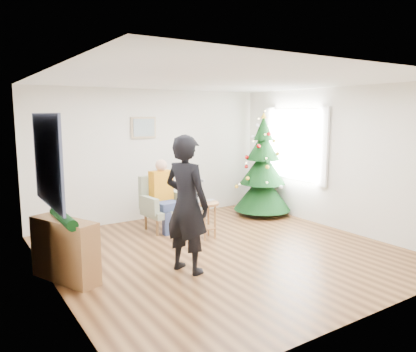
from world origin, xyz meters
TOP-DOWN VIEW (x-y plane):
  - floor at (0.00, 0.00)m, footprint 5.00×5.00m
  - ceiling at (0.00, 0.00)m, footprint 5.00×5.00m
  - wall_back at (0.00, 2.50)m, footprint 5.00×0.00m
  - wall_front at (0.00, -2.50)m, footprint 5.00×0.00m
  - wall_left at (-2.50, 0.00)m, footprint 0.00×5.00m
  - wall_right at (2.50, 0.00)m, footprint 0.00×5.00m
  - window_panel at (2.47, 1.00)m, footprint 0.04×1.30m
  - curtains at (2.44, 1.00)m, footprint 0.05×1.75m
  - christmas_tree at (2.04, 1.48)m, footprint 1.19×1.19m
  - stool at (0.15, 0.72)m, footprint 0.42×0.42m
  - laptop at (0.15, 0.72)m, footprint 0.35×0.23m
  - armchair at (-0.24, 1.60)m, footprint 0.79×0.73m
  - seated_person at (-0.23, 1.55)m, footprint 0.43×0.61m
  - standing_man at (-0.87, -0.38)m, footprint 0.66×0.79m
  - game_controller at (-0.68, -0.41)m, footprint 0.08×0.13m
  - console at (-2.33, 0.20)m, footprint 0.68×1.04m
  - garland at (-2.33, 0.20)m, footprint 0.14×0.90m
  - tapestry at (-2.46, 0.30)m, footprint 0.03×1.50m
  - framed_picture at (-0.20, 2.46)m, footprint 0.52×0.05m

SIDE VIEW (x-z plane):
  - floor at x=0.00m, z-range 0.00..0.00m
  - stool at x=0.15m, z-range 0.01..0.63m
  - armchair at x=-0.24m, z-range -0.13..0.86m
  - console at x=-2.33m, z-range 0.00..0.80m
  - laptop at x=0.15m, z-range 0.63..0.65m
  - seated_person at x=-0.23m, z-range 0.02..1.31m
  - garland at x=-2.33m, z-range 0.75..0.89m
  - standing_man at x=-0.87m, z-range 0.00..1.85m
  - christmas_tree at x=2.04m, z-range -0.11..2.05m
  - game_controller at x=-0.68m, z-range 1.22..1.25m
  - wall_back at x=0.00m, z-range -1.20..3.80m
  - wall_front at x=0.00m, z-range -1.20..3.80m
  - wall_left at x=-2.50m, z-range -1.20..3.80m
  - wall_right at x=2.50m, z-range -1.20..3.80m
  - window_panel at x=2.47m, z-range 0.80..2.20m
  - curtains at x=2.44m, z-range 0.75..2.25m
  - tapestry at x=-2.46m, z-range 0.98..2.12m
  - framed_picture at x=-0.20m, z-range 1.64..2.06m
  - ceiling at x=0.00m, z-range 2.60..2.60m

